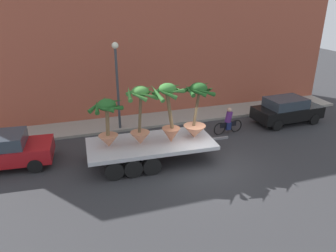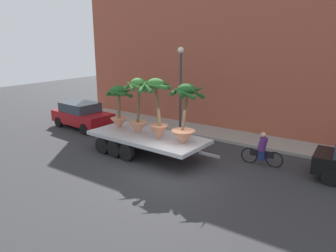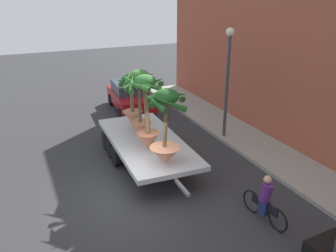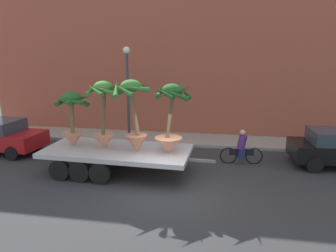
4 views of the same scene
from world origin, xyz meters
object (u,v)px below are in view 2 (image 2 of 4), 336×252
Objects in this scene: potted_palm_middle at (157,107)px; cyclist at (262,151)px; potted_palm_rear at (185,116)px; flatbed_trailer at (144,138)px; potted_palm_front at (138,105)px; trailing_car at (82,115)px; street_lamp at (181,78)px; potted_palm_extra at (119,105)px.

potted_palm_middle is 5.01m from cyclist.
potted_palm_rear is at bearing 5.63° from potted_palm_middle.
potted_palm_middle is (1.03, -0.28, 1.71)m from flatbed_trailer.
cyclist is (5.43, 1.88, -1.71)m from potted_palm_front.
potted_palm_middle is at bearing -153.29° from cyclist.
street_lamp reaches higher than trailing_car.
potted_palm_rear is 3.76m from cyclist.
potted_palm_middle is at bearing -15.32° from flatbed_trailer.
flatbed_trailer is 2.46× the size of potted_palm_middle.
flatbed_trailer is 2.58× the size of potted_palm_rear.
potted_palm_extra is (-1.41, 0.18, -0.18)m from potted_palm_front.
potted_palm_middle reaches higher than potted_palm_extra.
flatbed_trailer is at bearing 176.47° from potted_palm_rear.
trailing_car is (-6.16, 1.51, 0.05)m from flatbed_trailer.
flatbed_trailer is 4.79m from street_lamp.
potted_palm_rear is at bearing -1.77° from potted_palm_front.
potted_palm_rear is at bearing -55.42° from street_lamp.
potted_palm_front reaches higher than cyclist.
potted_palm_rear is 0.55× the size of street_lamp.
cyclist is 6.66m from street_lamp.
potted_palm_extra is (-2.67, 0.39, -0.28)m from potted_palm_middle.
potted_palm_rear is 8.83m from trailing_car.
cyclist is at bearing 26.71° from potted_palm_middle.
cyclist is (4.17, 2.10, -1.81)m from potted_palm_middle.
potted_palm_middle is 1.51× the size of cyclist.
potted_palm_rear is at bearing -144.97° from cyclist.
trailing_car is (-5.94, 1.58, -1.55)m from potted_palm_front.
potted_palm_extra reaches higher than cyclist.
potted_palm_front is 5.99m from cyclist.
potted_palm_middle reaches higher than potted_palm_front.
flatbed_trailer is at bearing -82.88° from street_lamp.
potted_palm_rear is (2.40, -0.15, 1.45)m from flatbed_trailer.
cyclist is 0.44× the size of trailing_car.
potted_palm_front is at bearing -160.87° from cyclist.
potted_palm_middle is 1.03× the size of potted_palm_front.
potted_palm_extra is (-4.04, 0.26, -0.02)m from potted_palm_rear.
potted_palm_extra is at bearing 172.89° from potted_palm_front.
street_lamp is (5.66, 2.57, 2.40)m from trailing_car.
flatbed_trailer is 5.51m from cyclist.
trailing_car is (-8.57, 1.66, -1.39)m from potted_palm_rear.
cyclist is 11.37m from trailing_car.
potted_palm_extra is at bearing -17.17° from trailing_car.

